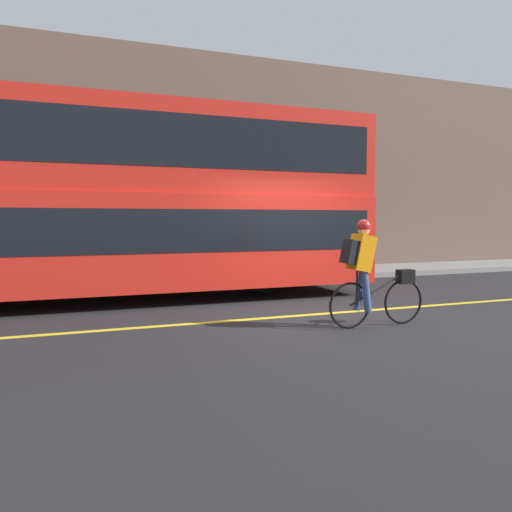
% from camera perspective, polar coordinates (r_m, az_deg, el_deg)
% --- Properties ---
extents(ground_plane, '(80.00, 80.00, 0.00)m').
position_cam_1_polar(ground_plane, '(8.71, 7.75, -6.71)').
color(ground_plane, '#232326').
extents(road_center_line, '(50.00, 0.14, 0.01)m').
position_cam_1_polar(road_center_line, '(8.80, 7.42, -6.57)').
color(road_center_line, yellow).
rests_on(road_center_line, ground_plane).
extents(sidewalk_curb, '(60.00, 2.28, 0.15)m').
position_cam_1_polar(sidewalk_curb, '(13.75, -3.36, -2.37)').
color(sidewalk_curb, gray).
rests_on(sidewalk_curb, ground_plane).
extents(building_facade, '(60.00, 0.30, 6.47)m').
position_cam_1_polar(building_facade, '(14.98, -4.92, 10.27)').
color(building_facade, brown).
rests_on(building_facade, ground_plane).
extents(bus, '(11.05, 2.62, 3.88)m').
position_cam_1_polar(bus, '(10.39, -17.29, 6.76)').
color(bus, black).
rests_on(bus, ground_plane).
extents(cyclist_on_bike, '(1.67, 0.32, 1.64)m').
position_cam_1_polar(cyclist_on_bike, '(7.76, 12.68, -1.52)').
color(cyclist_on_bike, black).
rests_on(cyclist_on_bike, ground_plane).
extents(street_sign_post, '(0.36, 0.09, 2.78)m').
position_cam_1_polar(street_sign_post, '(12.96, -15.96, 4.24)').
color(street_sign_post, '#59595B').
rests_on(street_sign_post, sidewalk_curb).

